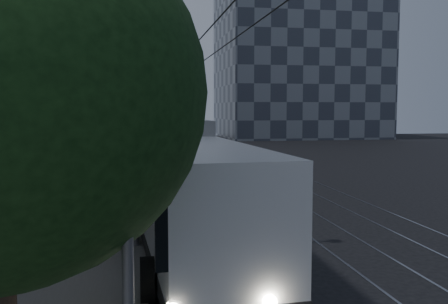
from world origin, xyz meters
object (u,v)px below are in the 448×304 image
Objects in this scene: trolleybus at (187,191)px; car_white_d at (163,144)px; streetlamp_near at (148,26)px; car_white_a at (151,159)px; car_white_b at (168,156)px; car_white_c at (156,150)px; pickup_silver at (159,173)px; streetlamp_far at (142,88)px.

trolleybus is 3.22× the size of car_white_d.
streetlamp_near is at bearing -79.14° from car_white_d.
streetlamp_near is at bearing -90.29° from car_white_a.
car_white_b is 4.87m from car_white_c.
trolleybus is 12.13m from pickup_silver.
streetlamp_far is (-1.03, 20.95, 3.84)m from trolleybus.
car_white_a is at bearing 88.43° from streetlamp_near.
streetlamp_far is at bearing 112.60° from car_white_a.
car_white_d is 0.36× the size of streetlamp_near.
trolleybus is 21.69m from car_white_b.
car_white_c is at bearing 86.42° from trolleybus.
car_white_a is 0.40× the size of streetlamp_near.
car_white_c is 0.42× the size of streetlamp_near.
car_white_d is (1.60, 14.91, -0.06)m from car_white_a.
car_white_c is 0.50× the size of streetlamp_far.
car_white_b is 22.41m from streetlamp_near.
pickup_silver is at bearing -86.92° from car_white_a.
pickup_silver is 7.59m from car_white_a.
streetlamp_near reaches higher than pickup_silver.
car_white_c is 1.18× the size of car_white_d.
car_white_d is at bearing 64.39° from pickup_silver.
car_white_c is (0.57, 6.80, 0.03)m from car_white_a.
car_white_b is at bearing 61.66° from pickup_silver.
streetlamp_near is (-2.14, -34.52, 5.81)m from car_white_d.
car_white_d is 35.07m from streetlamp_near.
car_white_b is (1.28, 1.98, 0.02)m from car_white_a.
car_white_a is 15.00m from car_white_d.
streetlamp_near is 20.91m from streetlamp_far.
trolleybus is at bearing -87.19° from car_white_a.
car_white_a is at bearing -87.86° from car_white_c.
trolleybus is 4.87m from streetlamp_near.
car_white_b is (1.04, 9.57, 0.02)m from pickup_silver.
car_white_d is at bearing 87.25° from car_white_b.
trolleybus reaches higher than car_white_a.
car_white_b is at bearing 84.53° from trolleybus.
trolleybus is 1.37× the size of streetlamp_far.
car_white_c is (-0.71, 4.82, 0.01)m from car_white_b.
car_white_b is 12.94m from car_white_d.
streetlamp_near reaches higher than car_white_c.
pickup_silver is 13.35m from streetlamp_near.
car_white_d is at bearing 85.15° from car_white_a.
streetlamp_far reaches higher than car_white_c.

